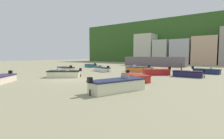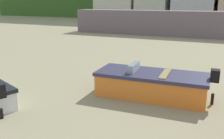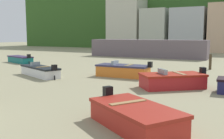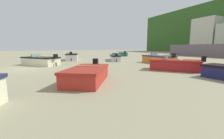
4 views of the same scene
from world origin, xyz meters
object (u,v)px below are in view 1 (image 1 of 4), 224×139
object	(u,v)px
boat_orange_1	(137,69)
boat_red_7	(135,78)
boat_cream_10	(64,74)
boat_cream_8	(117,85)
boat_navy_2	(206,71)
mooring_post_near_water	(181,67)
boat_white_4	(66,70)
boat_teal_3	(91,66)
boat_red_9	(156,72)
boat_navy_0	(188,74)
boat_white_5	(102,69)

from	to	relation	value
boat_orange_1	boat_red_7	bearing A→B (deg)	-154.82
boat_red_7	boat_cream_10	xyz separation A→B (m)	(-9.00, -2.23, 0.05)
boat_red_7	boat_cream_8	bearing A→B (deg)	48.36
boat_navy_2	mooring_post_near_water	size ratio (longest dim) A/B	2.94
boat_white_4	boat_teal_3	bearing A→B (deg)	39.68
boat_orange_1	boat_red_9	size ratio (longest dim) A/B	1.07
boat_cream_8	mooring_post_near_water	size ratio (longest dim) A/B	3.52
boat_navy_0	mooring_post_near_water	world-z (taller)	mooring_post_near_water
boat_red_9	boat_cream_10	distance (m)	12.60
boat_navy_2	boat_teal_3	world-z (taller)	boat_navy_2
boat_orange_1	boat_cream_8	bearing A→B (deg)	-158.82
boat_cream_8	boat_red_9	distance (m)	12.93
boat_teal_3	boat_orange_1	bearing A→B (deg)	-86.62
boat_navy_0	boat_cream_10	xyz separation A→B (m)	(-12.55, -9.58, 0.03)
boat_navy_0	boat_navy_2	xyz separation A→B (m)	(1.23, 5.81, -0.01)
boat_white_5	boat_navy_2	bearing A→B (deg)	-46.14
boat_teal_3	boat_white_4	xyz separation A→B (m)	(5.66, -11.72, 0.09)
boat_navy_0	boat_red_7	distance (m)	8.15
boat_cream_8	boat_red_9	bearing A→B (deg)	117.33
boat_navy_0	mooring_post_near_water	size ratio (longest dim) A/B	2.81
boat_navy_2	boat_red_9	distance (m)	8.05
boat_red_7	boat_navy_0	bearing A→B (deg)	-172.99
boat_white_4	mooring_post_near_water	distance (m)	20.49
boat_orange_1	boat_white_5	distance (m)	6.20
boat_white_4	boat_red_9	size ratio (longest dim) A/B	0.98
boat_orange_1	boat_cream_10	size ratio (longest dim) A/B	1.01
boat_white_5	mooring_post_near_water	size ratio (longest dim) A/B	3.30
boat_teal_3	boat_cream_8	world-z (taller)	boat_cream_8
boat_cream_10	mooring_post_near_water	xyz separation A→B (m)	(9.11, 19.16, 0.25)
boat_white_4	mooring_post_near_water	size ratio (longest dim) A/B	2.77
boat_cream_8	boat_cream_10	world-z (taller)	boat_cream_8
boat_white_5	boat_red_7	xyz separation A→B (m)	(10.61, -7.07, 0.01)
boat_navy_2	boat_red_7	bearing A→B (deg)	-15.06
boat_teal_3	mooring_post_near_water	size ratio (longest dim) A/B	3.01
boat_orange_1	mooring_post_near_water	world-z (taller)	mooring_post_near_water
boat_teal_3	boat_white_4	bearing A→B (deg)	-136.13
boat_orange_1	boat_navy_0	bearing A→B (deg)	-107.49
boat_teal_3	boat_white_5	xyz separation A→B (m)	(8.69, -6.38, 0.01)
boat_navy_0	boat_navy_2	distance (m)	5.93
boat_cream_10	boat_orange_1	bearing A→B (deg)	-57.42
boat_white_5	mooring_post_near_water	xyz separation A→B (m)	(10.72, 9.85, 0.30)
boat_navy_0	boat_red_7	size ratio (longest dim) A/B	1.00
boat_orange_1	boat_teal_3	bearing A→B (deg)	73.25
boat_navy_0	mooring_post_near_water	distance (m)	10.19
boat_cream_8	mooring_post_near_water	world-z (taller)	mooring_post_near_water
boat_navy_0	boat_red_7	xyz separation A→B (m)	(-3.54, -7.34, -0.02)
boat_teal_3	boat_red_9	xyz separation A→B (m)	(18.62, -6.23, 0.06)
boat_white_5	boat_navy_0	bearing A→B (deg)	-66.60
boat_navy_0	boat_red_9	xyz separation A→B (m)	(-4.22, -0.12, 0.03)
boat_navy_0	boat_cream_8	world-z (taller)	boat_cream_8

